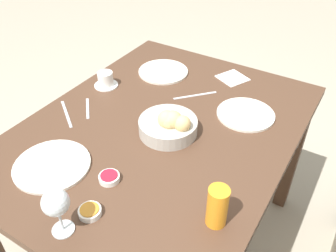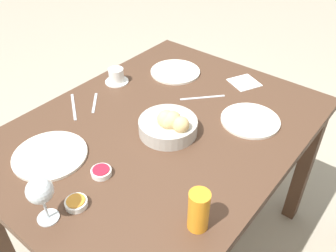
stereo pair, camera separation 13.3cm
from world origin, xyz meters
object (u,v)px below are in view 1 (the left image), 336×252
(plate_near_right, at_px, (52,165))
(fork_silver, at_px, (195,95))
(plate_near_left, at_px, (163,72))
(wine_glass, at_px, (56,204))
(spoon_coffee, at_px, (88,108))
(napkin, at_px, (233,78))
(jam_bowl_honey, at_px, (90,212))
(plate_far_center, at_px, (246,114))
(knife_silver, at_px, (67,114))
(coffee_cup, at_px, (106,80))
(jam_bowl_berry, at_px, (109,178))
(bread_basket, at_px, (169,125))
(juice_glass, at_px, (217,207))

(plate_near_right, xyz_separation_m, fork_silver, (-0.64, 0.20, -0.00))
(plate_near_left, bearing_deg, wine_glass, 14.85)
(plate_near_right, xyz_separation_m, spoon_coffee, (-0.32, -0.13, -0.00))
(plate_near_left, height_order, napkin, plate_near_left)
(wine_glass, distance_m, jam_bowl_honey, 0.13)
(plate_far_center, bearing_deg, plate_near_left, -104.45)
(plate_far_center, distance_m, knife_silver, 0.73)
(fork_silver, bearing_deg, wine_glass, 0.92)
(wine_glass, xyz_separation_m, spoon_coffee, (-0.49, -0.35, -0.11))
(wine_glass, distance_m, napkin, 1.04)
(coffee_cup, height_order, knife_silver, coffee_cup)
(coffee_cup, relative_size, fork_silver, 0.70)
(plate_near_right, relative_size, jam_bowl_berry, 3.78)
(wine_glass, bearing_deg, bread_basket, 176.99)
(juice_glass, height_order, spoon_coffee, juice_glass)
(fork_silver, bearing_deg, knife_silver, -43.85)
(plate_near_right, xyz_separation_m, napkin, (-0.86, 0.28, -0.00))
(coffee_cup, bearing_deg, juice_glass, 60.83)
(jam_bowl_honey, bearing_deg, plate_near_left, -162.05)
(jam_bowl_honey, bearing_deg, coffee_cup, -144.20)
(plate_far_center, height_order, wine_glass, wine_glass)
(plate_near_left, relative_size, plate_far_center, 1.02)
(plate_near_right, distance_m, jam_bowl_berry, 0.21)
(bread_basket, distance_m, napkin, 0.51)
(coffee_cup, xyz_separation_m, fork_silver, (-0.14, 0.38, -0.03))
(jam_bowl_honey, bearing_deg, knife_silver, -128.25)
(bread_basket, height_order, spoon_coffee, bread_basket)
(wine_glass, height_order, jam_bowl_berry, wine_glass)
(wine_glass, relative_size, coffee_cup, 1.46)
(plate_near_right, height_order, coffee_cup, coffee_cup)
(plate_near_left, distance_m, napkin, 0.33)
(plate_far_center, bearing_deg, napkin, -146.34)
(knife_silver, xyz_separation_m, spoon_coffee, (-0.07, 0.05, 0.00))
(bread_basket, xyz_separation_m, plate_near_left, (-0.38, -0.27, -0.04))
(fork_silver, distance_m, napkin, 0.24)
(bread_basket, distance_m, coffee_cup, 0.45)
(jam_bowl_berry, xyz_separation_m, napkin, (-0.81, 0.08, -0.01))
(napkin, bearing_deg, jam_bowl_berry, -5.50)
(wine_glass, distance_m, knife_silver, 0.58)
(jam_bowl_berry, bearing_deg, plate_near_left, -161.64)
(knife_silver, bearing_deg, juice_glass, 77.75)
(coffee_cup, distance_m, fork_silver, 0.41)
(bread_basket, height_order, jam_bowl_honey, bread_basket)
(plate_far_center, bearing_deg, plate_near_right, -35.68)
(plate_far_center, bearing_deg, jam_bowl_berry, -22.99)
(plate_far_center, relative_size, knife_silver, 1.39)
(bread_basket, distance_m, plate_near_left, 0.47)
(plate_near_left, height_order, plate_far_center, same)
(bread_basket, xyz_separation_m, plate_near_right, (0.36, -0.24, -0.04))
(juice_glass, xyz_separation_m, jam_bowl_berry, (0.03, -0.36, -0.06))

